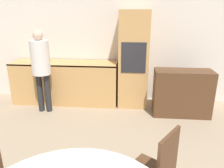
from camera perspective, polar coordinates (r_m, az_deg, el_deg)
The scene contains 5 objects.
wall_back at distance 4.87m, azimuth 3.17°, elevation 10.77°, with size 6.50×0.05×2.60m.
kitchen_counter at distance 4.93m, azimuth -12.01°, elevation 0.59°, with size 2.27×0.60×0.91m.
oven_unit at distance 4.59m, azimuth 5.61°, elevation 6.33°, with size 0.60×0.59×1.98m.
sideboard at distance 4.44m, azimuth 17.82°, elevation -2.24°, with size 1.08×0.45×0.90m.
person_standing at distance 4.43m, azimuth -18.10°, elevation 5.25°, with size 0.35×0.35×1.63m.
Camera 1 is at (0.17, 0.49, 1.95)m, focal length 35.00 mm.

